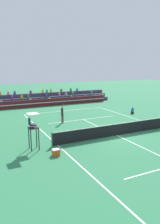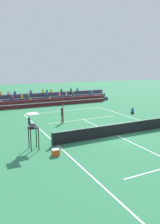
{
  "view_description": "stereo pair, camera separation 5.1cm",
  "coord_description": "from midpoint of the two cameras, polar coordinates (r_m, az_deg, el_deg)",
  "views": [
    {
      "loc": [
        -10.98,
        -14.96,
        5.97
      ],
      "look_at": [
        -0.81,
        5.62,
        1.1
      ],
      "focal_mm": 35.0,
      "sensor_mm": 36.0,
      "label": 1
    },
    {
      "loc": [
        -10.93,
        -14.99,
        5.97
      ],
      "look_at": [
        -0.81,
        5.62,
        1.1
      ],
      "focal_mm": 35.0,
      "sensor_mm": 36.0,
      "label": 2
    }
  ],
  "objects": [
    {
      "name": "sponsor_banner_wall",
      "position": [
        33.75,
        -6.87,
        2.65
      ],
      "size": [
        18.0,
        0.26,
        1.1
      ],
      "color": "#51191E",
      "rests_on": "ground"
    },
    {
      "name": "umpire_chair",
      "position": [
        15.98,
        -12.22,
        -3.73
      ],
      "size": [
        0.76,
        0.84,
        2.67
      ],
      "color": "black",
      "rests_on": "ground"
    },
    {
      "name": "ball_kid_courtside",
      "position": [
        28.57,
        13.6,
        0.25
      ],
      "size": [
        0.3,
        0.36,
        0.84
      ],
      "color": "black",
      "rests_on": "ground"
    },
    {
      "name": "tennis_player",
      "position": [
        23.13,
        -4.6,
        -0.5
      ],
      "size": [
        0.68,
        0.97,
        2.45
      ],
      "color": "brown",
      "rests_on": "ground"
    },
    {
      "name": "court_lines",
      "position": [
        19.49,
        9.6,
        -6.02
      ],
      "size": [
        11.1,
        23.9,
        0.01
      ],
      "color": "white",
      "rests_on": "ground"
    },
    {
      "name": "equipment_cooler",
      "position": [
        15.13,
        -6.29,
        -10.4
      ],
      "size": [
        0.5,
        0.38,
        0.45
      ],
      "color": "#D84C19",
      "rests_on": "ground"
    },
    {
      "name": "bleacher_stand",
      "position": [
        36.11,
        -8.22,
        3.38
      ],
      "size": [
        20.89,
        2.85,
        2.28
      ],
      "color": "#383D4C",
      "rests_on": "ground"
    },
    {
      "name": "ground_plane",
      "position": [
        19.49,
        9.6,
        -6.03
      ],
      "size": [
        120.0,
        120.0,
        0.0
      ],
      "primitive_type": "plane",
      "color": "#2D7A4C"
    },
    {
      "name": "tennis_net",
      "position": [
        19.33,
        9.66,
        -4.5
      ],
      "size": [
        12.0,
        0.1,
        1.1
      ],
      "color": "#2D6B38",
      "rests_on": "ground"
    },
    {
      "name": "tennis_ball",
      "position": [
        29.53,
        2.49,
        0.37
      ],
      "size": [
        0.07,
        0.07,
        0.07
      ],
      "primitive_type": "sphere",
      "color": "#C6DB33",
      "rests_on": "ground"
    }
  ]
}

